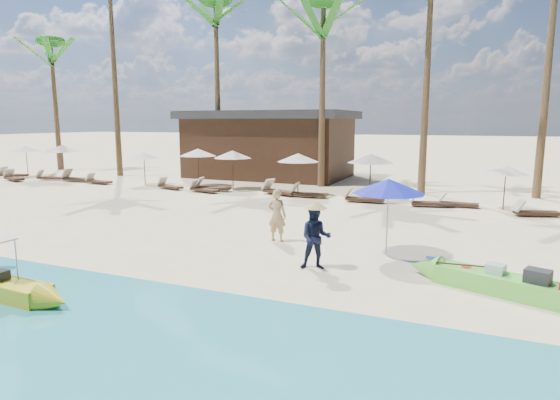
% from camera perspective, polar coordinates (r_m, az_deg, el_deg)
% --- Properties ---
extents(ground, '(240.00, 240.00, 0.00)m').
position_cam_1_polar(ground, '(12.36, -0.51, -7.55)').
color(ground, beige).
rests_on(ground, ground).
extents(wet_sand_strip, '(240.00, 4.50, 0.01)m').
position_cam_1_polar(wet_sand_strip, '(8.33, -14.86, -16.66)').
color(wet_sand_strip, tan).
rests_on(wet_sand_strip, ground).
extents(green_canoe, '(5.10, 2.14, 0.67)m').
position_cam_1_polar(green_canoe, '(11.13, 26.69, -9.35)').
color(green_canoe, '#69DA42').
rests_on(green_canoe, ground).
extents(tourist, '(0.60, 0.40, 1.62)m').
position_cam_1_polar(tourist, '(14.25, -0.37, -1.89)').
color(tourist, tan).
rests_on(tourist, ground).
extents(vendor_green, '(0.92, 0.80, 1.60)m').
position_cam_1_polar(vendor_green, '(11.62, 4.37, -4.61)').
color(vendor_green, black).
rests_on(vendor_green, ground).
extents(blue_umbrella, '(1.97, 1.97, 2.12)m').
position_cam_1_polar(blue_umbrella, '(12.93, 13.09, 1.65)').
color(blue_umbrella, '#99999E').
rests_on(blue_umbrella, ground).
extents(resort_parasol_0, '(1.99, 1.99, 2.05)m').
position_cam_1_polar(resort_parasol_0, '(35.78, -28.59, 5.53)').
color(resort_parasol_0, '#382016').
rests_on(resort_parasol_0, ground).
extents(lounger_0_left, '(1.97, 1.00, 0.64)m').
position_cam_1_polar(lounger_0_left, '(35.40, -29.86, 2.74)').
color(lounger_0_left, '#382016').
rests_on(lounger_0_left, ground).
extents(lounger_0_right, '(1.95, 1.11, 0.63)m').
position_cam_1_polar(lounger_0_right, '(33.36, -29.74, 2.40)').
color(lounger_0_right, '#382016').
rests_on(lounger_0_right, ground).
extents(resort_parasol_1, '(2.14, 2.14, 2.21)m').
position_cam_1_polar(resort_parasol_1, '(32.10, -25.02, 5.72)').
color(resort_parasol_1, '#382016').
rests_on(resort_parasol_1, ground).
extents(lounger_1_left, '(1.75, 1.00, 0.57)m').
position_cam_1_polar(lounger_1_left, '(32.80, -26.33, 2.53)').
color(lounger_1_left, '#382016').
rests_on(lounger_1_left, ground).
extents(lounger_1_right, '(2.03, 0.75, 0.68)m').
position_cam_1_polar(lounger_1_right, '(31.16, -23.57, 2.47)').
color(lounger_1_right, '#382016').
rests_on(lounger_1_right, ground).
extents(resort_parasol_2, '(1.86, 1.86, 1.91)m').
position_cam_1_polar(resort_parasol_2, '(28.15, -16.26, 5.28)').
color(resort_parasol_2, '#382016').
rests_on(resort_parasol_2, ground).
extents(lounger_2_left, '(1.70, 0.61, 0.57)m').
position_cam_1_polar(lounger_2_left, '(29.54, -21.33, 2.20)').
color(lounger_2_left, '#382016').
rests_on(lounger_2_left, ground).
extents(resort_parasol_3, '(2.06, 2.06, 2.13)m').
position_cam_1_polar(resort_parasol_3, '(26.83, -9.97, 5.74)').
color(resort_parasol_3, '#382016').
rests_on(resort_parasol_3, ground).
extents(lounger_3_left, '(1.71, 0.92, 0.56)m').
position_cam_1_polar(lounger_3_left, '(26.13, -13.36, 1.71)').
color(lounger_3_left, '#382016').
rests_on(lounger_3_left, ground).
extents(lounger_3_right, '(1.98, 0.94, 0.64)m').
position_cam_1_polar(lounger_3_right, '(24.93, -8.40, 1.56)').
color(lounger_3_right, '#382016').
rests_on(lounger_3_right, ground).
extents(resort_parasol_4, '(2.04, 2.04, 2.10)m').
position_cam_1_polar(resort_parasol_4, '(25.25, -5.80, 5.55)').
color(resort_parasol_4, '#382016').
rests_on(resort_parasol_4, ground).
extents(lounger_4_left, '(1.76, 0.84, 0.57)m').
position_cam_1_polar(lounger_4_left, '(24.57, -9.39, 1.37)').
color(lounger_4_left, '#382016').
rests_on(lounger_4_left, ground).
extents(lounger_4_right, '(2.06, 1.20, 0.67)m').
position_cam_1_polar(lounger_4_right, '(23.43, -0.22, 1.18)').
color(lounger_4_right, '#382016').
rests_on(lounger_4_right, ground).
extents(resort_parasol_5, '(2.05, 2.05, 2.11)m').
position_cam_1_polar(resort_parasol_5, '(22.79, 2.22, 5.18)').
color(resort_parasol_5, '#382016').
rests_on(resort_parasol_5, ground).
extents(lounger_5_left, '(1.86, 0.67, 0.62)m').
position_cam_1_polar(lounger_5_left, '(22.71, 3.33, 0.85)').
color(lounger_5_left, '#382016').
rests_on(lounger_5_left, ground).
extents(resort_parasol_6, '(2.13, 2.13, 2.20)m').
position_cam_1_polar(resort_parasol_6, '(21.82, 11.00, 5.02)').
color(resort_parasol_6, '#382016').
rests_on(resort_parasol_6, ground).
extents(lounger_6_left, '(1.80, 0.55, 0.61)m').
position_cam_1_polar(lounger_6_left, '(21.57, 9.95, 0.25)').
color(lounger_6_left, '#382016').
rests_on(lounger_6_left, ground).
extents(lounger_6_right, '(1.88, 0.93, 0.61)m').
position_cam_1_polar(lounger_6_right, '(21.14, 17.68, -0.25)').
color(lounger_6_right, '#382016').
rests_on(lounger_6_right, ground).
extents(resort_parasol_7, '(1.81, 1.81, 1.87)m').
position_cam_1_polar(resort_parasol_7, '(21.34, 25.84, 3.35)').
color(resort_parasol_7, '#382016').
rests_on(resort_parasol_7, ground).
extents(lounger_7_left, '(1.63, 0.50, 0.55)m').
position_cam_1_polar(lounger_7_left, '(21.49, 20.72, -0.31)').
color(lounger_7_left, '#382016').
rests_on(lounger_7_left, ground).
extents(lounger_7_right, '(1.78, 1.05, 0.58)m').
position_cam_1_polar(lounger_7_right, '(20.60, 28.54, -1.24)').
color(lounger_7_right, '#382016').
rests_on(lounger_7_right, ground).
extents(palm_0, '(2.08, 2.08, 9.90)m').
position_cam_1_polar(palm_0, '(39.65, -26.05, 15.10)').
color(palm_0, brown).
rests_on(palm_0, ground).
extents(palm_1, '(2.08, 2.08, 13.60)m').
position_cam_1_polar(palm_1, '(34.18, -19.95, 21.14)').
color(palm_1, brown).
rests_on(palm_1, ground).
extents(palm_2, '(2.08, 2.08, 11.33)m').
position_cam_1_polar(palm_2, '(30.53, -7.80, 19.94)').
color(palm_2, brown).
rests_on(palm_2, ground).
extents(palm_3, '(2.08, 2.08, 10.52)m').
position_cam_1_polar(palm_3, '(26.84, 5.30, 20.12)').
color(palm_3, brown).
rests_on(palm_3, ground).
extents(palm_4, '(2.08, 2.08, 11.70)m').
position_cam_1_polar(palm_4, '(25.66, 17.90, 22.21)').
color(palm_4, brown).
rests_on(palm_4, ground).
extents(pavilion_west, '(10.80, 6.60, 4.30)m').
position_cam_1_polar(pavilion_west, '(31.09, -1.31, 6.89)').
color(pavilion_west, '#382016').
rests_on(pavilion_west, ground).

